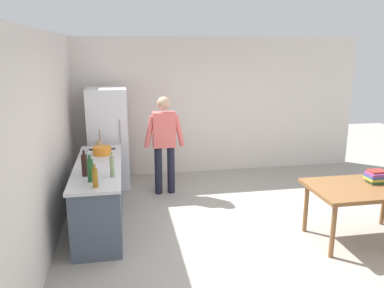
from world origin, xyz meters
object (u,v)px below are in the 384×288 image
(bottle_water_clear, at_px, (89,163))
(bottle_wine_dark, at_px, (85,165))
(bottle_vinegar_tall, at_px, (112,166))
(dining_table, at_px, (363,192))
(bottle_wine_green, at_px, (90,170))
(bottle_oil_amber, at_px, (95,178))
(person, at_px, (164,139))
(utensil_jar, at_px, (99,144))
(book_stack, at_px, (376,177))
(cooking_pot, at_px, (102,150))
(refrigerator, at_px, (109,138))

(bottle_water_clear, distance_m, bottle_wine_dark, 0.15)
(bottle_vinegar_tall, bearing_deg, bottle_wine_dark, 167.17)
(dining_table, height_order, bottle_wine_dark, bottle_wine_dark)
(bottle_vinegar_tall, relative_size, bottle_wine_green, 0.94)
(bottle_water_clear, distance_m, bottle_oil_amber, 0.58)
(bottle_wine_green, bearing_deg, person, 58.30)
(utensil_jar, xyz_separation_m, bottle_wine_dark, (-0.11, -1.34, 0.07))
(person, xyz_separation_m, bottle_wine_green, (-1.09, -1.77, 0.07))
(utensil_jar, bearing_deg, bottle_water_clear, -93.19)
(utensil_jar, xyz_separation_m, bottle_wine_green, (-0.02, -1.58, 0.07))
(bottle_water_clear, relative_size, book_stack, 1.17)
(cooking_pot, height_order, utensil_jar, utensil_jar)
(person, bearing_deg, utensil_jar, -169.97)
(cooking_pot, distance_m, bottle_wine_green, 1.25)
(bottle_wine_green, bearing_deg, utensil_jar, 89.27)
(bottle_water_clear, bearing_deg, refrigerator, 84.50)
(bottle_vinegar_tall, distance_m, bottle_water_clear, 0.37)
(bottle_water_clear, bearing_deg, bottle_wine_dark, -106.89)
(dining_table, relative_size, bottle_wine_green, 4.12)
(refrigerator, height_order, book_stack, refrigerator)
(dining_table, height_order, bottle_oil_amber, bottle_oil_amber)
(bottle_wine_dark, bearing_deg, dining_table, -9.84)
(refrigerator, relative_size, cooking_pot, 4.50)
(utensil_jar, distance_m, bottle_wine_green, 1.58)
(person, height_order, bottle_vinegar_tall, person)
(bottle_wine_dark, bearing_deg, bottle_vinegar_tall, -12.83)
(bottle_wine_green, height_order, book_stack, bottle_wine_green)
(bottle_vinegar_tall, bearing_deg, bottle_oil_amber, -117.64)
(bottle_wine_dark, distance_m, book_stack, 3.81)
(cooking_pot, bearing_deg, bottle_water_clear, -98.23)
(person, distance_m, book_stack, 3.30)
(refrigerator, distance_m, dining_table, 4.27)
(cooking_pot, bearing_deg, book_stack, -22.83)
(bottle_wine_green, xyz_separation_m, book_stack, (3.68, -0.27, -0.22))
(bottle_water_clear, bearing_deg, book_stack, -9.77)
(utensil_jar, distance_m, bottle_vinegar_tall, 1.44)
(bottle_vinegar_tall, bearing_deg, person, 62.57)
(dining_table, xyz_separation_m, bottle_water_clear, (-3.49, 0.75, 0.35))
(bottle_vinegar_tall, distance_m, book_stack, 3.46)
(refrigerator, relative_size, utensil_jar, 5.62)
(person, relative_size, book_stack, 6.63)
(utensil_jar, relative_size, bottle_wine_green, 0.94)
(dining_table, distance_m, bottle_wine_green, 3.48)
(bottle_water_clear, xyz_separation_m, book_stack, (3.73, -0.64, -0.20))
(bottle_wine_green, bearing_deg, bottle_water_clear, 97.24)
(cooking_pot, distance_m, bottle_water_clear, 0.89)
(cooking_pot, bearing_deg, bottle_wine_dark, -99.44)
(dining_table, distance_m, book_stack, 0.30)
(bottle_wine_dark, bearing_deg, bottle_wine_green, -68.98)
(bottle_water_clear, bearing_deg, bottle_wine_green, -82.76)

